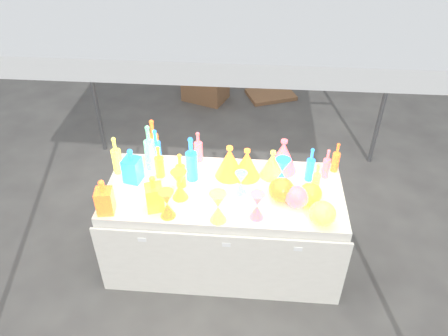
# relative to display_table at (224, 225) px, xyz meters

# --- Properties ---
(ground) EXTENTS (80.00, 80.00, 0.00)m
(ground) POSITION_rel_display_table_xyz_m (-0.00, 0.01, -0.37)
(ground) COLOR slate
(ground) RESTS_ON ground
(display_table) EXTENTS (1.84, 0.83, 0.75)m
(display_table) POSITION_rel_display_table_xyz_m (0.00, 0.00, 0.00)
(display_table) COLOR white
(display_table) RESTS_ON ground
(cardboard_box_closed) EXTENTS (0.65, 0.56, 0.40)m
(cardboard_box_closed) POSITION_rel_display_table_xyz_m (-0.48, 2.80, -0.18)
(cardboard_box_closed) COLOR #996945
(cardboard_box_closed) RESTS_ON ground
(cardboard_box_flat) EXTENTS (0.73, 0.63, 0.05)m
(cardboard_box_flat) POSITION_rel_display_table_xyz_m (0.41, 2.95, -0.35)
(cardboard_box_flat) COLOR #996945
(cardboard_box_flat) RESTS_ON ground
(bottle_0) EXTENTS (0.08, 0.08, 0.28)m
(bottle_0) POSITION_rel_display_table_xyz_m (-0.51, 0.13, 0.52)
(bottle_0) COLOR red
(bottle_0) RESTS_ON display_table
(bottle_1) EXTENTS (0.09, 0.09, 0.32)m
(bottle_1) POSITION_rel_display_table_xyz_m (-0.57, 0.30, 0.53)
(bottle_1) COLOR green
(bottle_1) RESTS_ON display_table
(bottle_2) EXTENTS (0.09, 0.09, 0.38)m
(bottle_2) POSITION_rel_display_table_xyz_m (-0.59, 0.34, 0.57)
(bottle_2) COLOR #FFA91A
(bottle_2) RESTS_ON display_table
(bottle_3) EXTENTS (0.09, 0.09, 0.27)m
(bottle_3) POSITION_rel_display_table_xyz_m (-0.24, 0.36, 0.51)
(bottle_3) COLOR #2923CC
(bottle_3) RESTS_ON display_table
(bottle_4) EXTENTS (0.09, 0.09, 0.33)m
(bottle_4) POSITION_rel_display_table_xyz_m (-0.85, 0.15, 0.54)
(bottle_4) COLOR #11606D
(bottle_4) RESTS_ON display_table
(bottle_5) EXTENTS (0.09, 0.09, 0.39)m
(bottle_5) POSITION_rel_display_table_xyz_m (-0.60, 0.24, 0.57)
(bottle_5) COLOR #BC2581
(bottle_5) RESTS_ON display_table
(bottle_6) EXTENTS (0.09, 0.09, 0.29)m
(bottle_6) POSITION_rel_display_table_xyz_m (-0.33, 0.03, 0.52)
(bottle_6) COLOR red
(bottle_6) RESTS_ON display_table
(bottle_7) EXTENTS (0.12, 0.12, 0.38)m
(bottle_7) POSITION_rel_display_table_xyz_m (-0.26, 0.11, 0.57)
(bottle_7) COLOR green
(bottle_7) RESTS_ON display_table
(decanter_0) EXTENTS (0.15, 0.15, 0.29)m
(decanter_0) POSITION_rel_display_table_xyz_m (-0.47, -0.24, 0.52)
(decanter_0) COLOR red
(decanter_0) RESTS_ON display_table
(decanter_1) EXTENTS (0.13, 0.13, 0.28)m
(decanter_1) POSITION_rel_display_table_xyz_m (-0.81, -0.30, 0.52)
(decanter_1) COLOR #FFA91A
(decanter_1) RESTS_ON display_table
(decanter_2) EXTENTS (0.15, 0.15, 0.29)m
(decanter_2) POSITION_rel_display_table_xyz_m (-0.71, 0.06, 0.52)
(decanter_2) COLOR green
(decanter_2) RESTS_ON display_table
(hourglass_0) EXTENTS (0.13, 0.13, 0.22)m
(hourglass_0) POSITION_rel_display_table_xyz_m (-0.37, -0.31, 0.49)
(hourglass_0) COLOR #FFA91A
(hourglass_0) RESTS_ON display_table
(hourglass_1) EXTENTS (0.12, 0.12, 0.21)m
(hourglass_1) POSITION_rel_display_table_xyz_m (0.25, -0.28, 0.48)
(hourglass_1) COLOR #2923CC
(hourglass_1) RESTS_ON display_table
(hourglass_2) EXTENTS (0.14, 0.14, 0.24)m
(hourglass_2) POSITION_rel_display_table_xyz_m (-0.01, -0.33, 0.50)
(hourglass_2) COLOR #11606D
(hourglass_2) RESTS_ON display_table
(hourglass_3) EXTENTS (0.12, 0.12, 0.19)m
(hourglass_3) POSITION_rel_display_table_xyz_m (0.13, -0.02, 0.47)
(hourglass_3) COLOR #BC2581
(hourglass_3) RESTS_ON display_table
(hourglass_4) EXTENTS (0.15, 0.15, 0.24)m
(hourglass_4) POSITION_rel_display_table_xyz_m (-0.31, -0.11, 0.50)
(hourglass_4) COLOR red
(hourglass_4) RESTS_ON display_table
(hourglass_5) EXTENTS (0.14, 0.14, 0.23)m
(hourglass_5) POSITION_rel_display_table_xyz_m (0.43, 0.10, 0.49)
(hourglass_5) COLOR green
(hourglass_5) RESTS_ON display_table
(globe_0) EXTENTS (0.21, 0.21, 0.14)m
(globe_0) POSITION_rel_display_table_xyz_m (0.63, -0.08, 0.44)
(globe_0) COLOR red
(globe_0) RESTS_ON display_table
(globe_1) EXTENTS (0.25, 0.25, 0.15)m
(globe_1) POSITION_rel_display_table_xyz_m (0.70, -0.30, 0.45)
(globe_1) COLOR #11606D
(globe_1) RESTS_ON display_table
(globe_2) EXTENTS (0.19, 0.19, 0.15)m
(globe_2) POSITION_rel_display_table_xyz_m (0.43, -0.07, 0.45)
(globe_2) COLOR #FFA91A
(globe_2) RESTS_ON display_table
(globe_3) EXTENTS (0.19, 0.19, 0.14)m
(globe_3) POSITION_rel_display_table_xyz_m (0.53, -0.13, 0.45)
(globe_3) COLOR #2923CC
(globe_3) RESTS_ON display_table
(lampshade_0) EXTENTS (0.30, 0.30, 0.27)m
(lampshade_0) POSITION_rel_display_table_xyz_m (0.03, 0.18, 0.51)
(lampshade_0) COLOR yellow
(lampshade_0) RESTS_ON display_table
(lampshade_1) EXTENTS (0.22, 0.22, 0.25)m
(lampshade_1) POSITION_rel_display_table_xyz_m (0.16, 0.18, 0.50)
(lampshade_1) COLOR yellow
(lampshade_1) RESTS_ON display_table
(lampshade_2) EXTENTS (0.26, 0.26, 0.28)m
(lampshade_2) POSITION_rel_display_table_xyz_m (0.44, 0.29, 0.52)
(lampshade_2) COLOR #2923CC
(lampshade_2) RESTS_ON display_table
(lampshade_3) EXTENTS (0.25, 0.25, 0.23)m
(lampshade_3) POSITION_rel_display_table_xyz_m (0.36, 0.21, 0.49)
(lampshade_3) COLOR #11606D
(lampshade_3) RESTS_ON display_table
(bottle_8) EXTENTS (0.07, 0.07, 0.29)m
(bottle_8) POSITION_rel_display_table_xyz_m (0.65, 0.18, 0.52)
(bottle_8) COLOR green
(bottle_8) RESTS_ON display_table
(bottle_9) EXTENTS (0.07, 0.07, 0.26)m
(bottle_9) POSITION_rel_display_table_xyz_m (0.86, 0.31, 0.51)
(bottle_9) COLOR #FFA91A
(bottle_9) RESTS_ON display_table
(bottle_10) EXTENTS (0.07, 0.07, 0.26)m
(bottle_10) POSITION_rel_display_table_xyz_m (0.77, 0.22, 0.50)
(bottle_10) COLOR #2923CC
(bottle_10) RESTS_ON display_table
(bottle_11) EXTENTS (0.08, 0.08, 0.27)m
(bottle_11) POSITION_rel_display_table_xyz_m (0.68, 0.03, 0.51)
(bottle_11) COLOR #11606D
(bottle_11) RESTS_ON display_table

